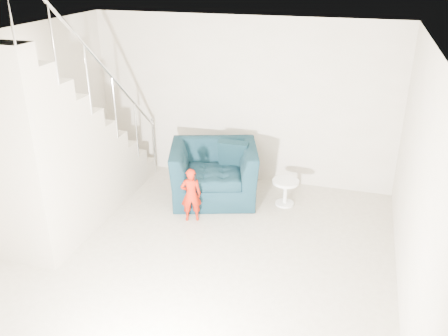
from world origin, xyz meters
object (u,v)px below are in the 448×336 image
Objects in this scene: armchair at (214,172)px; staircase at (59,162)px; toddler at (191,195)px; side_table at (285,188)px.

staircase is (-1.78, -1.35, 0.52)m from armchair.
armchair is at bearing 37.32° from staircase.
staircase is at bearing -2.95° from toddler.
staircase is at bearing -153.98° from side_table.
toddler is at bearing -145.35° from side_table.
side_table is at bearing -167.14° from toddler.
armchair is at bearing -176.89° from side_table.
toddler is at bearing -114.62° from armchair.
side_table is 3.30m from staircase.
side_table is at bearing -14.53° from armchair.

